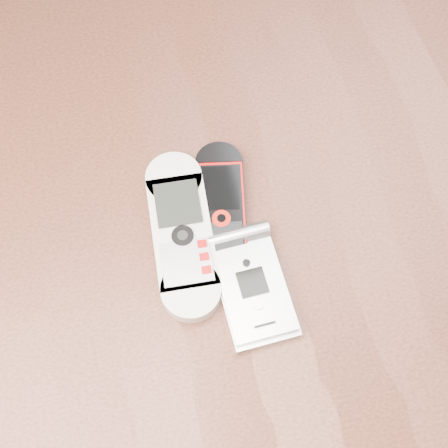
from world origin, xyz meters
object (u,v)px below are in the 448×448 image
at_px(table, 220,267).
at_px(nokia_white, 182,233).
at_px(nokia_black_red, 221,213).
at_px(motorola_razr, 253,288).

xyz_separation_m(table, nokia_white, (-0.03, -0.00, 0.11)).
height_order(table, nokia_black_red, nokia_black_red).
bearing_deg(table, nokia_black_red, 68.47).
height_order(table, motorola_razr, motorola_razr).
distance_m(table, nokia_black_red, 0.11).
xyz_separation_m(nokia_white, nokia_black_red, (0.04, 0.01, -0.00)).
relative_size(table, motorola_razr, 10.35).
xyz_separation_m(table, motorola_razr, (0.02, -0.07, 0.11)).
relative_size(table, nokia_white, 7.17).
distance_m(table, nokia_white, 0.12).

